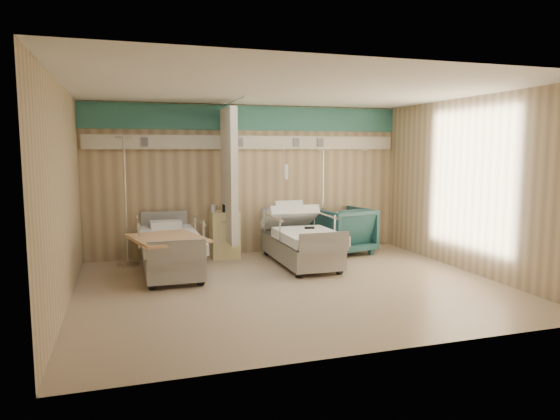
% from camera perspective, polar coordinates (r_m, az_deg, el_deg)
% --- Properties ---
extents(ground, '(6.00, 5.00, 0.00)m').
position_cam_1_polar(ground, '(7.31, 1.34, -8.69)').
color(ground, '#9E896D').
rests_on(ground, ground).
extents(room_walls, '(6.04, 5.04, 2.82)m').
position_cam_1_polar(room_walls, '(7.27, 0.51, 6.09)').
color(room_walls, tan).
rests_on(room_walls, ground).
extents(bed_right, '(1.00, 2.16, 0.63)m').
position_cam_1_polar(bed_right, '(8.63, 2.34, -4.13)').
color(bed_right, white).
rests_on(bed_right, ground).
extents(bed_left, '(1.00, 2.16, 0.63)m').
position_cam_1_polar(bed_left, '(8.16, -12.41, -4.92)').
color(bed_left, white).
rests_on(bed_left, ground).
extents(bedside_cabinet, '(0.50, 0.48, 0.85)m').
position_cam_1_polar(bedside_cabinet, '(9.16, -6.37, -2.82)').
color(bedside_cabinet, beige).
rests_on(bedside_cabinet, ground).
extents(visitor_armchair, '(1.12, 1.14, 0.88)m').
position_cam_1_polar(visitor_armchair, '(9.56, 7.27, -2.32)').
color(visitor_armchair, '#1C4648').
rests_on(visitor_armchair, ground).
extents(waffle_blanket, '(0.71, 0.67, 0.06)m').
position_cam_1_polar(waffle_blanket, '(9.50, 7.24, 0.50)').
color(waffle_blanket, silver).
rests_on(waffle_blanket, visitor_armchair).
extents(iv_stand_right, '(0.35, 0.35, 1.97)m').
position_cam_1_polar(iv_stand_right, '(9.57, 4.86, -2.51)').
color(iv_stand_right, silver).
rests_on(iv_stand_right, ground).
extents(iv_stand_left, '(0.39, 0.39, 2.19)m').
position_cam_1_polar(iv_stand_left, '(8.86, -17.06, -3.27)').
color(iv_stand_left, silver).
rests_on(iv_stand_left, ground).
extents(call_remote, '(0.17, 0.10, 0.04)m').
position_cam_1_polar(call_remote, '(8.48, 3.39, -2.04)').
color(call_remote, black).
rests_on(call_remote, bed_right).
extents(tan_blanket, '(1.22, 1.39, 0.04)m').
position_cam_1_polar(tan_blanket, '(7.64, -12.77, -3.18)').
color(tan_blanket, tan).
rests_on(tan_blanket, bed_left).
extents(toiletry_bag, '(0.25, 0.17, 0.13)m').
position_cam_1_polar(toiletry_bag, '(9.04, -5.80, 0.21)').
color(toiletry_bag, black).
rests_on(toiletry_bag, bedside_cabinet).
extents(white_cup, '(0.11, 0.11, 0.13)m').
position_cam_1_polar(white_cup, '(9.06, -7.63, 0.19)').
color(white_cup, white).
rests_on(white_cup, bedside_cabinet).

